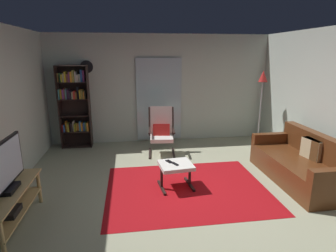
% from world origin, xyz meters
% --- Properties ---
extents(ground_plane, '(7.02, 7.02, 0.00)m').
position_xyz_m(ground_plane, '(0.00, 0.00, 0.00)').
color(ground_plane, '#A5A587').
extents(wall_back, '(5.60, 0.06, 2.60)m').
position_xyz_m(wall_back, '(0.00, 2.90, 1.30)').
color(wall_back, beige).
rests_on(wall_back, ground).
extents(glass_door_panel, '(1.10, 0.01, 2.00)m').
position_xyz_m(glass_door_panel, '(-0.05, 2.83, 1.05)').
color(glass_door_panel, silver).
extents(area_rug, '(2.58, 2.02, 0.01)m').
position_xyz_m(area_rug, '(0.10, 0.21, 0.00)').
color(area_rug, '#AA1016').
rests_on(area_rug, ground).
extents(tv_stand, '(0.40, 1.32, 0.52)m').
position_xyz_m(tv_stand, '(-2.29, -0.51, 0.34)').
color(tv_stand, tan).
rests_on(tv_stand, ground).
extents(television, '(0.20, 1.02, 0.62)m').
position_xyz_m(television, '(-2.28, -0.50, 0.82)').
color(television, black).
rests_on(television, tv_stand).
extents(bookshelf_near_tv, '(0.68, 0.30, 1.90)m').
position_xyz_m(bookshelf_near_tv, '(-2.03, 2.68, 1.05)').
color(bookshelf_near_tv, black).
rests_on(bookshelf_near_tv, ground).
extents(leather_sofa, '(0.87, 1.90, 0.82)m').
position_xyz_m(leather_sofa, '(2.13, 0.24, 0.30)').
color(leather_sofa, '#582D15').
rests_on(leather_sofa, ground).
extents(lounge_armchair, '(0.62, 0.70, 1.02)m').
position_xyz_m(lounge_armchair, '(-0.10, 1.97, 0.53)').
color(lounge_armchair, black).
rests_on(lounge_armchair, ground).
extents(ottoman, '(0.57, 0.53, 0.42)m').
position_xyz_m(ottoman, '(-0.06, 0.29, 0.35)').
color(ottoman, white).
rests_on(ottoman, ground).
extents(tv_remote, '(0.10, 0.15, 0.02)m').
position_xyz_m(tv_remote, '(-0.09, 0.26, 0.43)').
color(tv_remote, black).
rests_on(tv_remote, ottoman).
extents(cell_phone, '(0.12, 0.16, 0.01)m').
position_xyz_m(cell_phone, '(-0.16, 0.38, 0.42)').
color(cell_phone, black).
rests_on(cell_phone, ottoman).
extents(floor_lamp_by_shelf, '(0.22, 0.22, 1.79)m').
position_xyz_m(floor_lamp_by_shelf, '(2.18, 1.99, 1.46)').
color(floor_lamp_by_shelf, '#A5A5AD').
rests_on(floor_lamp_by_shelf, ground).
extents(wall_clock, '(0.29, 0.03, 0.29)m').
position_xyz_m(wall_clock, '(-1.72, 2.82, 1.85)').
color(wall_clock, silver).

